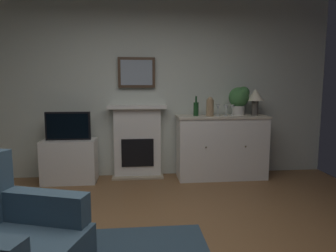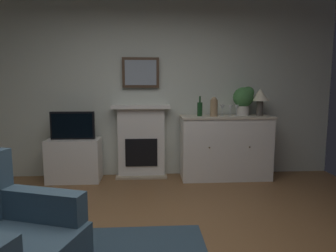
% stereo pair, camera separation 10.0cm
% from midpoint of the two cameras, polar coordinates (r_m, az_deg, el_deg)
% --- Properties ---
extents(wall_rear, '(5.79, 0.06, 2.99)m').
position_cam_midpoint_polar(wall_rear, '(4.62, -3.35, 9.03)').
color(wall_rear, silver).
rests_on(wall_rear, ground_plane).
extents(fireplace_unit, '(0.87, 0.30, 1.10)m').
position_cam_midpoint_polar(fireplace_unit, '(4.57, -4.49, -2.91)').
color(fireplace_unit, white).
rests_on(fireplace_unit, ground_plane).
extents(framed_picture, '(0.55, 0.04, 0.45)m').
position_cam_midpoint_polar(framed_picture, '(4.54, -4.61, 10.14)').
color(framed_picture, '#473323').
extents(sideboard_cabinet, '(1.35, 0.49, 0.95)m').
position_cam_midpoint_polar(sideboard_cabinet, '(4.56, 11.54, -3.99)').
color(sideboard_cabinet, white).
rests_on(sideboard_cabinet, ground_plane).
extents(table_lamp, '(0.26, 0.26, 0.40)m').
position_cam_midpoint_polar(table_lamp, '(4.64, 17.80, 5.34)').
color(table_lamp, '#4C4742').
rests_on(table_lamp, sideboard_cabinet).
extents(wine_bottle, '(0.08, 0.08, 0.29)m').
position_cam_midpoint_polar(wine_bottle, '(4.40, 6.75, 3.30)').
color(wine_bottle, '#193F1E').
rests_on(wine_bottle, sideboard_cabinet).
extents(wine_glass_left, '(0.07, 0.07, 0.16)m').
position_cam_midpoint_polar(wine_glass_left, '(4.46, 10.96, 3.46)').
color(wine_glass_left, silver).
rests_on(wine_glass_left, sideboard_cabinet).
extents(wine_glass_center, '(0.07, 0.07, 0.16)m').
position_cam_midpoint_polar(wine_glass_center, '(4.45, 12.46, 3.41)').
color(wine_glass_center, silver).
rests_on(wine_glass_center, sideboard_cabinet).
extents(wine_glass_right, '(0.07, 0.07, 0.16)m').
position_cam_midpoint_polar(wine_glass_right, '(4.53, 13.60, 3.45)').
color(wine_glass_right, silver).
rests_on(wine_glass_right, sideboard_cabinet).
extents(vase_decorative, '(0.11, 0.11, 0.28)m').
position_cam_midpoint_polar(vase_decorative, '(4.39, 9.42, 3.66)').
color(vase_decorative, '#9E7F5B').
rests_on(vase_decorative, sideboard_cabinet).
extents(tv_cabinet, '(0.75, 0.42, 0.62)m').
position_cam_midpoint_polar(tv_cabinet, '(4.58, -16.85, -6.23)').
color(tv_cabinet, white).
rests_on(tv_cabinet, ground_plane).
extents(tv_set, '(0.62, 0.07, 0.40)m').
position_cam_midpoint_polar(tv_set, '(4.47, -17.17, 0.09)').
color(tv_set, black).
rests_on(tv_set, tv_cabinet).
extents(potted_plant_small, '(0.30, 0.30, 0.43)m').
position_cam_midpoint_polar(potted_plant_small, '(4.60, 14.92, 5.15)').
color(potted_plant_small, beige).
rests_on(potted_plant_small, sideboard_cabinet).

